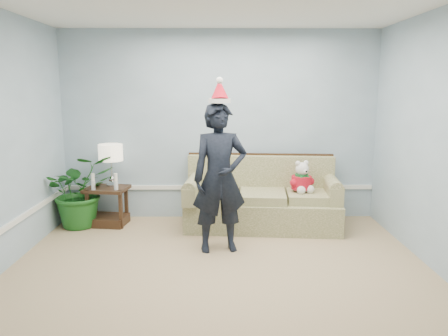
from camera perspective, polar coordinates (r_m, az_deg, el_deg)
room_shell at (r=3.81m, az=-0.67°, el=2.28°), size 4.54×5.04×2.74m
wainscot_trim at (r=5.29m, az=-13.52°, el=-5.67°), size 4.49×4.99×0.06m
sofa at (r=6.06m, az=4.96°, el=-4.39°), size 2.13×1.05×0.97m
side_table at (r=6.33m, az=-14.93°, el=-5.34°), size 0.61×0.53×0.54m
table_lamp at (r=6.22m, az=-14.58°, el=1.73°), size 0.33×0.33×0.59m
candle_pair at (r=6.08m, az=-15.34°, el=-1.81°), size 0.36×0.06×0.22m
houseplant at (r=6.30m, az=-18.28°, el=-2.82°), size 1.18×1.13×1.01m
man at (r=5.02m, az=-0.56°, el=-1.33°), size 0.70×0.52×1.73m
santa_hat at (r=4.93m, az=-0.58°, el=9.93°), size 0.27×0.30×0.29m
teddy_bear at (r=5.95m, az=10.09°, el=-1.63°), size 0.34×0.34×0.43m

